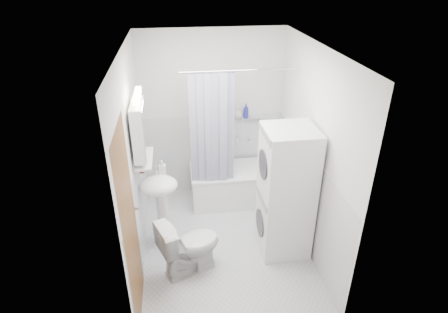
{
  "coord_description": "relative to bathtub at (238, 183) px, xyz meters",
  "views": [
    {
      "loc": [
        -0.5,
        -3.64,
        3.15
      ],
      "look_at": [
        0.01,
        0.15,
        1.14
      ],
      "focal_mm": 30.0,
      "sensor_mm": 36.0,
      "label": 1
    }
  ],
  "objects": [
    {
      "name": "shower_caddy",
      "position": [
        0.25,
        0.32,
        0.87
      ],
      "size": [
        0.22,
        0.06,
        0.02
      ],
      "primitive_type": "cube",
      "color": "silver",
      "rests_on": "room_walls"
    },
    {
      "name": "shampoo_b",
      "position": [
        0.16,
        0.32,
        0.92
      ],
      "size": [
        0.08,
        0.21,
        0.08
      ],
      "primitive_type": "imported",
      "color": "#252794",
      "rests_on": "shower_caddy"
    },
    {
      "name": "shampoo_a",
      "position": [
        0.04,
        0.32,
        0.94
      ],
      "size": [
        0.13,
        0.17,
        0.13
      ],
      "primitive_type": "imported",
      "color": "gray",
      "rests_on": "shower_caddy"
    },
    {
      "name": "door",
      "position": [
        -1.26,
        -1.47,
        0.72
      ],
      "size": [
        0.05,
        2.0,
        2.0
      ],
      "color": "brown",
      "rests_on": "ground"
    },
    {
      "name": "shelf_cup",
      "position": [
        -1.2,
        -0.7,
        0.98
      ],
      "size": [
        0.1,
        0.09,
        0.1
      ],
      "primitive_type": "imported",
      "color": "gray",
      "rests_on": "shelf"
    },
    {
      "name": "shower_curtain",
      "position": [
        -0.39,
        -0.26,
        0.97
      ],
      "size": [
        0.55,
        0.02,
        1.45
      ],
      "color": "#151D4B",
      "rests_on": "curtain_rod"
    },
    {
      "name": "shelf_bottle",
      "position": [
        -1.2,
        -0.97,
        0.96
      ],
      "size": [
        0.07,
        0.18,
        0.07
      ],
      "primitive_type": "imported",
      "color": "gray",
      "rests_on": "shelf"
    },
    {
      "name": "tub_spout",
      "position": [
        0.2,
        0.33,
        0.55
      ],
      "size": [
        0.04,
        0.12,
        0.04
      ],
      "primitive_type": "cylinder",
      "rotation": [
        1.57,
        0.0,
        0.0
      ],
      "color": "silver",
      "rests_on": "room_walls"
    },
    {
      "name": "washer_dryer",
      "position": [
        0.36,
        -1.09,
        0.51
      ],
      "size": [
        0.58,
        0.57,
        1.59
      ],
      "rotation": [
        0.0,
        0.0,
        0.01
      ],
      "color": "white",
      "rests_on": "ground"
    },
    {
      "name": "wainscot",
      "position": [
        -0.31,
        -0.63,
        0.32
      ],
      "size": [
        1.98,
        2.58,
        2.58
      ],
      "color": "white",
      "rests_on": "ground"
    },
    {
      "name": "curtain_rod",
      "position": [
        0.0,
        -0.26,
        1.72
      ],
      "size": [
        1.53,
        0.02,
        0.02
      ],
      "primitive_type": "cylinder",
      "rotation": [
        0.0,
        1.57,
        0.0
      ],
      "color": "silver",
      "rests_on": "room_walls"
    },
    {
      "name": "shelf",
      "position": [
        -1.2,
        -0.82,
        0.92
      ],
      "size": [
        0.18,
        0.54,
        0.02
      ],
      "primitive_type": "cube",
      "color": "silver",
      "rests_on": "room_walls"
    },
    {
      "name": "floor",
      "position": [
        -0.31,
        -0.92,
        -0.28
      ],
      "size": [
        2.6,
        2.6,
        0.0
      ],
      "primitive_type": "plane",
      "color": "silver",
      "rests_on": "ground"
    },
    {
      "name": "sink",
      "position": [
        -1.07,
        -0.83,
        0.42
      ],
      "size": [
        0.44,
        0.37,
        1.04
      ],
      "color": "white",
      "rests_on": "ground"
    },
    {
      "name": "medicine_cabinet",
      "position": [
        -1.22,
        -0.82,
        1.28
      ],
      "size": [
        0.13,
        0.5,
        0.71
      ],
      "color": "white",
      "rests_on": "room_walls"
    },
    {
      "name": "room_walls",
      "position": [
        -0.31,
        -0.92,
        1.2
      ],
      "size": [
        2.6,
        2.6,
        2.6
      ],
      "color": "white",
      "rests_on": "ground"
    },
    {
      "name": "toilet",
      "position": [
        -0.76,
        -1.32,
        0.06
      ],
      "size": [
        0.79,
        0.62,
        0.68
      ],
      "primitive_type": "imported",
      "rotation": [
        0.0,
        0.0,
        1.95
      ],
      "color": "white",
      "rests_on": "ground"
    },
    {
      "name": "bathtub",
      "position": [
        0.0,
        0.0,
        0.0
      ],
      "size": [
        1.35,
        0.64,
        0.52
      ],
      "color": "white",
      "rests_on": "ground"
    },
    {
      "name": "soap_pump",
      "position": [
        -1.02,
        -0.67,
        0.67
      ],
      "size": [
        0.08,
        0.17,
        0.08
      ],
      "primitive_type": "imported",
      "color": "gray",
      "rests_on": "sink"
    },
    {
      "name": "towel",
      "position": [
        -1.25,
        -0.57,
        1.1
      ],
      "size": [
        0.07,
        0.33,
        0.81
      ],
      "color": "maroon",
      "rests_on": "room_walls"
    }
  ]
}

